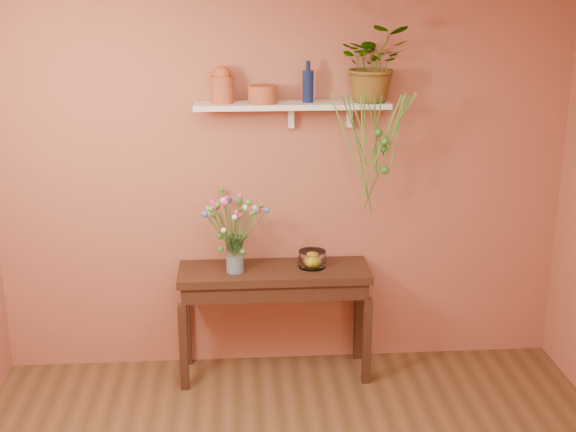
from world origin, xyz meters
TOP-DOWN VIEW (x-y plane):
  - room at (0.00, 0.00)m, footprint 4.04×4.04m
  - sideboard at (-0.08, 1.77)m, footprint 1.32×0.42m
  - wall_shelf at (0.06, 1.87)m, footprint 1.30×0.24m
  - terracotta_jug at (-0.41, 1.87)m, footprint 0.18×0.18m
  - terracotta_pot at (-0.15, 1.85)m, footprint 0.25×0.25m
  - blue_bottle at (0.16, 1.88)m, footprint 0.09×0.09m
  - spider_plant at (0.59, 1.87)m, footprint 0.46×0.41m
  - plant_fronds at (0.61, 1.71)m, footprint 0.57×0.27m
  - glass_vase at (-0.35, 1.73)m, footprint 0.12×0.12m
  - bouquet at (-0.38, 1.73)m, footprint 0.44×0.41m
  - glass_bowl at (0.19, 1.79)m, footprint 0.19×0.19m
  - lemon at (0.19, 1.79)m, footprint 0.08×0.08m
  - carton at (-0.36, 1.75)m, footprint 0.05×0.04m

SIDE VIEW (x-z plane):
  - sideboard at x=-0.08m, z-range 0.28..1.09m
  - lemon at x=0.19m, z-range 0.81..0.89m
  - glass_bowl at x=0.19m, z-range 0.80..0.91m
  - carton at x=-0.36m, z-range 0.80..0.91m
  - glass_vase at x=-0.35m, z-range 0.78..1.04m
  - bouquet at x=-0.38m, z-range 0.98..1.43m
  - room at x=0.00m, z-range 0.00..2.70m
  - plant_fronds at x=0.61m, z-range 1.27..2.11m
  - wall_shelf at x=0.06m, z-range 1.82..2.01m
  - terracotta_pot at x=-0.15m, z-range 1.94..2.05m
  - blue_bottle at x=0.16m, z-range 1.91..2.18m
  - terracotta_jug at x=-0.41m, z-range 1.93..2.18m
  - spider_plant at x=0.59m, z-range 1.94..2.44m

